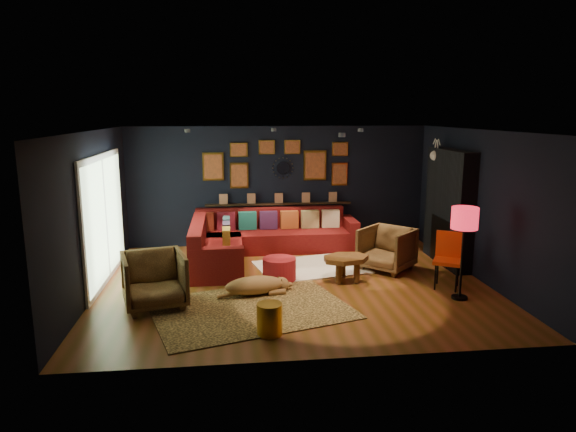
{
  "coord_description": "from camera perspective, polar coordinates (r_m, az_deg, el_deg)",
  "views": [
    {
      "loc": [
        -1.08,
        -8.32,
        2.89
      ],
      "look_at": [
        -0.07,
        0.3,
        1.13
      ],
      "focal_mm": 32.0,
      "sensor_mm": 36.0,
      "label": 1
    }
  ],
  "objects": [
    {
      "name": "armchair_left",
      "position": [
        7.99,
        -14.64,
        -6.63
      ],
      "size": [
        1.08,
        1.04,
        0.92
      ],
      "primitive_type": "imported",
      "rotation": [
        0.0,
        0.0,
        0.26
      ],
      "color": "#AD7A41",
      "rests_on": "ground"
    },
    {
      "name": "dog",
      "position": [
        8.3,
        -3.78,
        -7.33
      ],
      "size": [
        1.39,
        0.87,
        0.41
      ],
      "primitive_type": null,
      "rotation": [
        0.0,
        0.0,
        0.19
      ],
      "color": "#B47647",
      "rests_on": "leopard_rug"
    },
    {
      "name": "armchair_right",
      "position": [
        9.69,
        10.92,
        -3.39
      ],
      "size": [
        1.17,
        1.17,
        0.88
      ],
      "primitive_type": "imported",
      "rotation": [
        0.0,
        0.0,
        -0.8
      ],
      "color": "#AD7A41",
      "rests_on": "ground"
    },
    {
      "name": "floor_lamp",
      "position": [
        8.31,
        19.02,
        -0.71
      ],
      "size": [
        0.41,
        0.41,
        1.47
      ],
      "color": "black",
      "rests_on": "ground"
    },
    {
      "name": "gallery_wall",
      "position": [
        11.14,
        -1.14,
        5.89
      ],
      "size": [
        3.15,
        0.04,
        1.02
      ],
      "color": "gold",
      "rests_on": "room_walls"
    },
    {
      "name": "shag_rug",
      "position": [
        9.76,
        2.55,
        -5.69
      ],
      "size": [
        2.22,
        1.81,
        0.03
      ],
      "primitive_type": "cube",
      "rotation": [
        0.0,
        0.0,
        0.22
      ],
      "color": "white",
      "rests_on": "ground"
    },
    {
      "name": "leopard_rug",
      "position": [
        7.8,
        -4.19,
        -10.24
      ],
      "size": [
        3.28,
        2.75,
        0.02
      ],
      "primitive_type": "cube",
      "rotation": [
        0.0,
        0.0,
        0.3
      ],
      "color": "tan",
      "rests_on": "ground"
    },
    {
      "name": "ledge",
      "position": [
        11.23,
        -1.03,
        1.36
      ],
      "size": [
        3.2,
        0.12,
        0.04
      ],
      "primitive_type": "cube",
      "color": "black",
      "rests_on": "room_walls"
    },
    {
      "name": "sunburst_mirror",
      "position": [
        11.17,
        -0.56,
        5.35
      ],
      "size": [
        0.47,
        0.16,
        0.47
      ],
      "color": "silver",
      "rests_on": "room_walls"
    },
    {
      "name": "gold_stool",
      "position": [
        6.9,
        -2.05,
        -11.38
      ],
      "size": [
        0.34,
        0.34,
        0.43
      ],
      "primitive_type": "cylinder",
      "color": "gold",
      "rests_on": "ground"
    },
    {
      "name": "coffee_table",
      "position": [
        8.96,
        6.45,
        -5.0
      ],
      "size": [
        0.97,
        0.82,
        0.42
      ],
      "rotation": [
        0.0,
        0.0,
        0.25
      ],
      "color": "brown",
      "rests_on": "shag_rug"
    },
    {
      "name": "fireplace",
      "position": [
        10.29,
        17.39,
        0.48
      ],
      "size": [
        0.31,
        1.6,
        2.2
      ],
      "color": "black",
      "rests_on": "ground"
    },
    {
      "name": "pouf",
      "position": [
        8.97,
        -0.97,
        -5.88
      ],
      "size": [
        0.58,
        0.58,
        0.38
      ],
      "primitive_type": "cylinder",
      "color": "maroon",
      "rests_on": "shag_rug"
    },
    {
      "name": "floor",
      "position": [
        8.87,
        0.71,
        -7.54
      ],
      "size": [
        6.5,
        6.5,
        0.0
      ],
      "primitive_type": "plane",
      "color": "brown",
      "rests_on": "ground"
    },
    {
      "name": "sectional",
      "position": [
        10.46,
        -3.9,
        -2.77
      ],
      "size": [
        3.41,
        2.69,
        0.86
      ],
      "color": "maroon",
      "rests_on": "ground"
    },
    {
      "name": "deer_head",
      "position": [
        10.63,
        16.86,
        6.46
      ],
      "size": [
        0.5,
        0.28,
        0.45
      ],
      "color": "white",
      "rests_on": "fireplace"
    },
    {
      "name": "ceiling_spots",
      "position": [
        9.19,
        0.1,
        9.41
      ],
      "size": [
        3.3,
        2.5,
        0.06
      ],
      "color": "black",
      "rests_on": "room_walls"
    },
    {
      "name": "room_walls",
      "position": [
        8.49,
        0.73,
        2.68
      ],
      "size": [
        6.5,
        6.5,
        6.5
      ],
      "color": "black",
      "rests_on": "ground"
    },
    {
      "name": "sliding_door",
      "position": [
        9.34,
        -19.73,
        -0.26
      ],
      "size": [
        0.06,
        2.8,
        2.2
      ],
      "color": "white",
      "rests_on": "ground"
    },
    {
      "name": "orange_chair",
      "position": [
        8.99,
        17.39,
        -4.15
      ],
      "size": [
        0.6,
        0.6,
        0.93
      ],
      "rotation": [
        0.0,
        0.0,
        -0.5
      ],
      "color": "black",
      "rests_on": "ground"
    }
  ]
}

